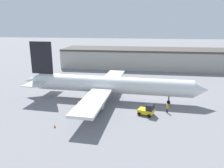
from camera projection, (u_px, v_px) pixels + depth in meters
ground_plane at (112, 100)px, 48.89m from camera, size 400.00×400.00×0.00m
terminal_building at (146, 58)px, 83.61m from camera, size 63.05×14.93×7.23m
airplane at (107, 85)px, 48.16m from camera, size 41.23×33.59×12.64m
ground_crew_worker at (167, 108)px, 41.58m from camera, size 0.40×0.40×1.80m
baggage_tug at (147, 110)px, 40.56m from camera, size 3.21×2.86×2.20m
belt_loader_truck at (84, 109)px, 41.05m from camera, size 3.44×3.37×2.13m
safety_cone_near at (55, 126)px, 35.81m from camera, size 0.36×0.36×0.55m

